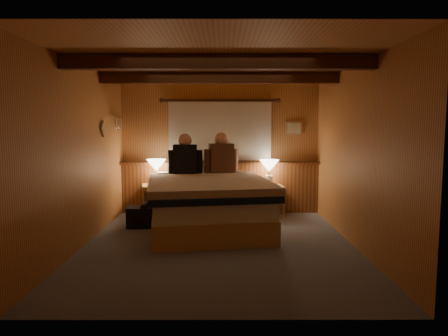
{
  "coord_description": "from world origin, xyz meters",
  "views": [
    {
      "loc": [
        0.06,
        -5.23,
        1.59
      ],
      "look_at": [
        0.07,
        0.4,
        1.0
      ],
      "focal_mm": 32.0,
      "sensor_mm": 36.0,
      "label": 1
    }
  ],
  "objects_px": {
    "nightstand_left": "(157,200)",
    "duffel_bag": "(145,216)",
    "bed": "(208,203)",
    "lamp_left": "(156,167)",
    "person_right": "(221,156)",
    "lamp_right": "(269,167)",
    "nightstand_right": "(268,201)",
    "person_left": "(185,157)"
  },
  "relations": [
    {
      "from": "nightstand_left",
      "to": "duffel_bag",
      "type": "relative_size",
      "value": 1.06
    },
    {
      "from": "bed",
      "to": "nightstand_left",
      "type": "xyz_separation_m",
      "value": [
        -0.94,
        0.91,
        -0.13
      ]
    },
    {
      "from": "lamp_left",
      "to": "person_right",
      "type": "distance_m",
      "value": 1.17
    },
    {
      "from": "bed",
      "to": "lamp_right",
      "type": "distance_m",
      "value": 1.5
    },
    {
      "from": "nightstand_right",
      "to": "lamp_right",
      "type": "relative_size",
      "value": 1.2
    },
    {
      "from": "lamp_right",
      "to": "person_right",
      "type": "bearing_deg",
      "value": -171.86
    },
    {
      "from": "lamp_right",
      "to": "nightstand_right",
      "type": "bearing_deg",
      "value": -105.24
    },
    {
      "from": "person_left",
      "to": "person_right",
      "type": "relative_size",
      "value": 0.98
    },
    {
      "from": "bed",
      "to": "person_left",
      "type": "xyz_separation_m",
      "value": [
        -0.41,
        0.72,
        0.65
      ]
    },
    {
      "from": "lamp_left",
      "to": "person_right",
      "type": "xyz_separation_m",
      "value": [
        1.15,
        -0.11,
        0.2
      ]
    },
    {
      "from": "lamp_left",
      "to": "person_left",
      "type": "height_order",
      "value": "person_left"
    },
    {
      "from": "lamp_left",
      "to": "nightstand_left",
      "type": "bearing_deg",
      "value": -76.77
    },
    {
      "from": "lamp_right",
      "to": "bed",
      "type": "bearing_deg",
      "value": -137.61
    },
    {
      "from": "person_right",
      "to": "nightstand_left",
      "type": "bearing_deg",
      "value": 163.16
    },
    {
      "from": "nightstand_right",
      "to": "person_left",
      "type": "xyz_separation_m",
      "value": [
        -1.45,
        -0.19,
        0.79
      ]
    },
    {
      "from": "lamp_left",
      "to": "person_left",
      "type": "xyz_separation_m",
      "value": [
        0.53,
        -0.23,
        0.19
      ]
    },
    {
      "from": "lamp_right",
      "to": "duffel_bag",
      "type": "xyz_separation_m",
      "value": [
        -2.06,
        -0.84,
        -0.69
      ]
    },
    {
      "from": "duffel_bag",
      "to": "person_left",
      "type": "bearing_deg",
      "value": 41.91
    },
    {
      "from": "duffel_bag",
      "to": "nightstand_left",
      "type": "bearing_deg",
      "value": 81.58
    },
    {
      "from": "lamp_left",
      "to": "lamp_right",
      "type": "distance_m",
      "value": 2.0
    },
    {
      "from": "bed",
      "to": "lamp_right",
      "type": "height_order",
      "value": "lamp_right"
    },
    {
      "from": "nightstand_left",
      "to": "nightstand_right",
      "type": "xyz_separation_m",
      "value": [
        1.98,
        0.01,
        -0.01
      ]
    },
    {
      "from": "nightstand_right",
      "to": "nightstand_left",
      "type": "bearing_deg",
      "value": 176.04
    },
    {
      "from": "bed",
      "to": "person_right",
      "type": "bearing_deg",
      "value": 67.45
    },
    {
      "from": "nightstand_left",
      "to": "person_left",
      "type": "bearing_deg",
      "value": -31.31
    },
    {
      "from": "nightstand_right",
      "to": "person_right",
      "type": "relative_size",
      "value": 0.74
    },
    {
      "from": "lamp_right",
      "to": "duffel_bag",
      "type": "height_order",
      "value": "lamp_right"
    },
    {
      "from": "person_left",
      "to": "person_right",
      "type": "bearing_deg",
      "value": 8.63
    },
    {
      "from": "bed",
      "to": "nightstand_left",
      "type": "bearing_deg",
      "value": 127.01
    },
    {
      "from": "nightstand_right",
      "to": "person_right",
      "type": "xyz_separation_m",
      "value": [
        -0.84,
        -0.07,
        0.8
      ]
    },
    {
      "from": "bed",
      "to": "nightstand_right",
      "type": "xyz_separation_m",
      "value": [
        1.04,
        0.91,
        -0.14
      ]
    },
    {
      "from": "nightstand_right",
      "to": "person_right",
      "type": "bearing_deg",
      "value": -179.35
    },
    {
      "from": "nightstand_right",
      "to": "lamp_left",
      "type": "xyz_separation_m",
      "value": [
        -1.99,
        0.04,
        0.6
      ]
    },
    {
      "from": "nightstand_left",
      "to": "duffel_bag",
      "type": "height_order",
      "value": "nightstand_left"
    },
    {
      "from": "duffel_bag",
      "to": "lamp_right",
      "type": "bearing_deg",
      "value": 18.81
    },
    {
      "from": "nightstand_left",
      "to": "lamp_right",
      "type": "bearing_deg",
      "value": -10.35
    },
    {
      "from": "person_right",
      "to": "nightstand_right",
      "type": "bearing_deg",
      "value": -8.84
    },
    {
      "from": "bed",
      "to": "duffel_bag",
      "type": "xyz_separation_m",
      "value": [
        -1.0,
        0.12,
        -0.24
      ]
    },
    {
      "from": "person_right",
      "to": "duffel_bag",
      "type": "distance_m",
      "value": 1.67
    },
    {
      "from": "person_right",
      "to": "lamp_left",
      "type": "bearing_deg",
      "value": 161.04
    },
    {
      "from": "bed",
      "to": "person_left",
      "type": "height_order",
      "value": "person_left"
    },
    {
      "from": "nightstand_right",
      "to": "lamp_left",
      "type": "relative_size",
      "value": 1.21
    }
  ]
}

